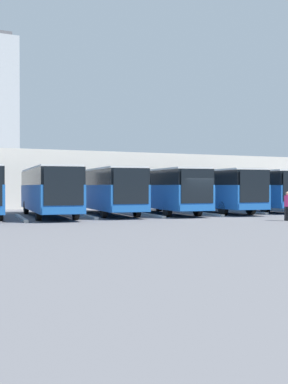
{
  "coord_description": "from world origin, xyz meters",
  "views": [
    {
      "loc": [
        16.0,
        25.86,
        1.98
      ],
      "look_at": [
        1.34,
        -5.76,
        1.58
      ],
      "focal_mm": 45.0,
      "sensor_mm": 36.0,
      "label": 1
    }
  ],
  "objects": [
    {
      "name": "ground_plane",
      "position": [
        0.0,
        0.0,
        0.0
      ],
      "size": [
        600.0,
        600.0,
        0.0
      ],
      "primitive_type": "plane",
      "color": "#5B5B60"
    },
    {
      "name": "bus_1",
      "position": [
        -8.42,
        -5.94,
        1.79
      ],
      "size": [
        3.56,
        11.74,
        3.2
      ],
      "rotation": [
        0.0,
        0.0,
        -0.1
      ],
      "color": "#19519E",
      "rests_on": "ground_plane"
    },
    {
      "name": "curb_divider_1",
      "position": [
        -6.32,
        -4.23,
        0.07
      ],
      "size": [
        0.84,
        6.33,
        0.15
      ],
      "primitive_type": "cube",
      "rotation": [
        0.0,
        0.0,
        -0.1
      ],
      "color": "#B2B2AD",
      "rests_on": "ground_plane"
    },
    {
      "name": "bus_2",
      "position": [
        -4.21,
        -5.16,
        1.79
      ],
      "size": [
        3.56,
        11.74,
        3.2
      ],
      "rotation": [
        0.0,
        0.0,
        -0.1
      ],
      "color": "#19519E",
      "rests_on": "ground_plane"
    },
    {
      "name": "curb_divider_2",
      "position": [
        -2.11,
        -3.46,
        0.07
      ],
      "size": [
        0.84,
        6.33,
        0.15
      ],
      "primitive_type": "cube",
      "rotation": [
        0.0,
        0.0,
        -0.1
      ],
      "color": "#B2B2AD",
      "rests_on": "ground_plane"
    },
    {
      "name": "bus_3",
      "position": [
        0.0,
        -5.36,
        1.79
      ],
      "size": [
        3.56,
        11.74,
        3.2
      ],
      "rotation": [
        0.0,
        0.0,
        -0.1
      ],
      "color": "#19519E",
      "rests_on": "ground_plane"
    },
    {
      "name": "curb_divider_3",
      "position": [
        2.11,
        -3.65,
        0.07
      ],
      "size": [
        0.84,
        6.33,
        0.15
      ],
      "primitive_type": "cube",
      "rotation": [
        0.0,
        0.0,
        -0.1
      ],
      "color": "#B2B2AD",
      "rests_on": "ground_plane"
    },
    {
      "name": "bus_4",
      "position": [
        4.21,
        -5.9,
        1.79
      ],
      "size": [
        3.56,
        11.74,
        3.2
      ],
      "rotation": [
        0.0,
        0.0,
        -0.1
      ],
      "color": "#19519E",
      "rests_on": "ground_plane"
    },
    {
      "name": "curb_divider_4",
      "position": [
        6.32,
        -4.2,
        0.07
      ],
      "size": [
        0.84,
        6.33,
        0.15
      ],
      "primitive_type": "cube",
      "rotation": [
        0.0,
        0.0,
        -0.1
      ],
      "color": "#B2B2AD",
      "rests_on": "ground_plane"
    },
    {
      "name": "bus_5",
      "position": [
        8.42,
        -5.38,
        1.79
      ],
      "size": [
        3.56,
        11.74,
        3.2
      ],
      "rotation": [
        0.0,
        0.0,
        -0.1
      ],
      "color": "#19519E",
      "rests_on": "ground_plane"
    },
    {
      "name": "curb_divider_5",
      "position": [
        10.53,
        -3.67,
        0.07
      ],
      "size": [
        0.84,
        6.33,
        0.15
      ],
      "primitive_type": "cube",
      "rotation": [
        0.0,
        0.0,
        -0.1
      ],
      "color": "#B2B2AD",
      "rests_on": "ground_plane"
    },
    {
      "name": "pedestrian",
      "position": [
        -3.21,
        4.16,
        0.91
      ],
      "size": [
        0.47,
        0.47,
        1.68
      ],
      "rotation": [
        0.0,
        0.0,
        1.89
      ],
      "color": "black",
      "rests_on": "ground_plane"
    },
    {
      "name": "station_building",
      "position": [
        0.0,
        -21.75,
        2.66
      ],
      "size": [
        43.4,
        13.98,
        5.27
      ],
      "color": "beige",
      "rests_on": "ground_plane"
    }
  ]
}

